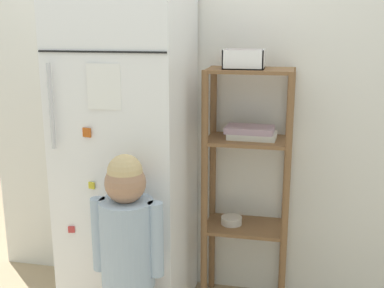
% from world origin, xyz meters
% --- Properties ---
extents(kitchen_wall_back, '(2.50, 0.03, 2.35)m').
position_xyz_m(kitchen_wall_back, '(0.00, 0.36, 1.17)').
color(kitchen_wall_back, silver).
rests_on(kitchen_wall_back, ground).
extents(refrigerator, '(0.60, 0.66, 1.85)m').
position_xyz_m(refrigerator, '(-0.25, 0.02, 0.93)').
color(refrigerator, white).
rests_on(refrigerator, ground).
extents(child_standing, '(0.33, 0.24, 1.02)m').
position_xyz_m(child_standing, '(-0.11, -0.43, 0.62)').
color(child_standing, '#534346').
rests_on(child_standing, ground).
extents(pantry_shelf_unit, '(0.45, 0.30, 1.33)m').
position_xyz_m(pantry_shelf_unit, '(0.35, 0.19, 0.81)').
color(pantry_shelf_unit, brown).
rests_on(pantry_shelf_unit, ground).
extents(fruit_bin, '(0.20, 0.18, 0.10)m').
position_xyz_m(fruit_bin, '(0.32, 0.17, 1.37)').
color(fruit_bin, white).
rests_on(fruit_bin, pantry_shelf_unit).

